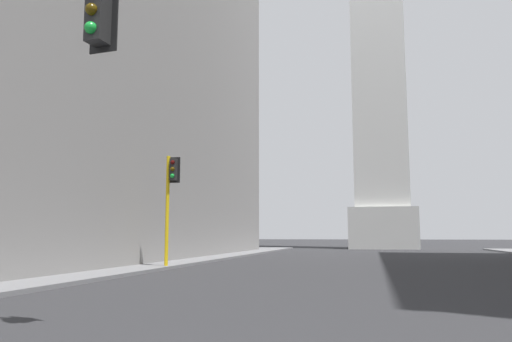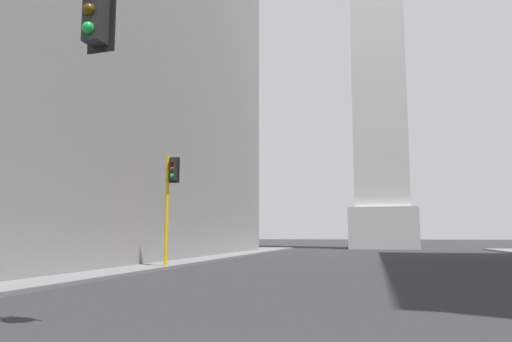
{
  "view_description": "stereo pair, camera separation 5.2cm",
  "coord_description": "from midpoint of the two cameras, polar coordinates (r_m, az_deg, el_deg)",
  "views": [
    {
      "loc": [
        -1.26,
        -0.74,
        1.66
      ],
      "look_at": [
        -13.13,
        50.44,
        8.42
      ],
      "focal_mm": 35.0,
      "sensor_mm": 36.0,
      "label": 1
    },
    {
      "loc": [
        -1.21,
        -0.72,
        1.66
      ],
      "look_at": [
        -13.13,
        50.44,
        8.42
      ],
      "focal_mm": 35.0,
      "sensor_mm": 36.0,
      "label": 2
    }
  ],
  "objects": [
    {
      "name": "building_left",
      "position": [
        41.2,
        -26.1,
        15.92
      ],
      "size": [
        25.81,
        47.51,
        34.8
      ],
      "color": "gray",
      "rests_on": "ground_plane"
    },
    {
      "name": "traffic_light_mid_left",
      "position": [
        25.5,
        -9.78,
        -2.57
      ],
      "size": [
        0.76,
        0.52,
        5.66
      ],
      "color": "yellow",
      "rests_on": "ground_plane"
    },
    {
      "name": "sidewalk_left",
      "position": [
        26.59,
        -14.43,
        -10.53
      ],
      "size": [
        5.0,
        76.18,
        0.15
      ],
      "primitive_type": "cube",
      "color": "slate",
      "rests_on": "ground_plane"
    }
  ]
}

